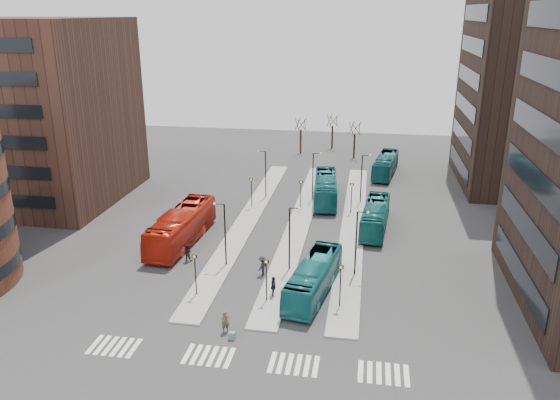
% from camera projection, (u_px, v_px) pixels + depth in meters
% --- Properties ---
extents(ground, '(160.00, 160.00, 0.00)m').
position_uv_depth(ground, '(206.00, 395.00, 34.08)').
color(ground, '#2C2C2E').
rests_on(ground, ground).
extents(island_left, '(2.50, 45.00, 0.15)m').
position_uv_depth(island_left, '(248.00, 219.00, 62.63)').
color(island_left, gray).
rests_on(island_left, ground).
extents(island_mid, '(2.50, 45.00, 0.15)m').
position_uv_depth(island_mid, '(300.00, 222.00, 61.71)').
color(island_mid, gray).
rests_on(island_mid, ground).
extents(island_right, '(2.50, 45.00, 0.15)m').
position_uv_depth(island_right, '(353.00, 226.00, 60.79)').
color(island_right, gray).
rests_on(island_right, ground).
extents(suitcase, '(0.48, 0.39, 0.58)m').
position_uv_depth(suitcase, '(232.00, 336.00, 39.81)').
color(suitcase, navy).
rests_on(suitcase, ground).
extents(red_bus, '(3.77, 12.91, 3.55)m').
position_uv_depth(red_bus, '(182.00, 226.00, 56.04)').
color(red_bus, '#B11D0D').
rests_on(red_bus, ground).
extents(teal_bus_a, '(4.24, 10.82, 2.94)m').
position_uv_depth(teal_bus_a, '(314.00, 277.00, 45.92)').
color(teal_bus_a, '#15666B').
rests_on(teal_bus_a, ground).
extents(teal_bus_b, '(3.64, 11.65, 3.19)m').
position_uv_depth(teal_bus_b, '(326.00, 189.00, 68.53)').
color(teal_bus_b, '#145B64').
rests_on(teal_bus_b, ground).
extents(teal_bus_c, '(3.36, 10.75, 2.95)m').
position_uv_depth(teal_bus_c, '(375.00, 216.00, 59.56)').
color(teal_bus_c, '#13605E').
rests_on(teal_bus_c, ground).
extents(teal_bus_d, '(4.12, 10.99, 2.99)m').
position_uv_depth(teal_bus_d, '(385.00, 165.00, 79.39)').
color(teal_bus_d, '#12535C').
rests_on(teal_bus_d, ground).
extents(traveller, '(0.74, 0.64, 1.71)m').
position_uv_depth(traveller, '(225.00, 322.00, 40.51)').
color(traveller, '#46422A').
rests_on(traveller, ground).
extents(commuter_a, '(0.90, 0.74, 1.71)m').
position_uv_depth(commuter_a, '(187.00, 253.00, 52.08)').
color(commuter_a, black).
rests_on(commuter_a, ground).
extents(commuter_b, '(0.72, 1.18, 1.88)m').
position_uv_depth(commuter_b, '(273.00, 287.00, 45.46)').
color(commuter_b, black).
rests_on(commuter_b, ground).
extents(commuter_c, '(1.03, 1.33, 1.81)m').
position_uv_depth(commuter_c, '(262.00, 266.00, 49.33)').
color(commuter_c, black).
rests_on(commuter_c, ground).
extents(crosswalk_stripes, '(22.35, 2.40, 0.01)m').
position_uv_depth(crosswalk_stripes, '(247.00, 360.00, 37.53)').
color(crosswalk_stripes, silver).
rests_on(crosswalk_stripes, ground).
extents(office_block, '(25.00, 20.12, 22.00)m').
position_uv_depth(office_block, '(16.00, 111.00, 67.37)').
color(office_block, '#44281F').
rests_on(office_block, ground).
extents(tower_far, '(20.12, 20.00, 30.00)m').
position_uv_depth(tower_far, '(549.00, 74.00, 70.85)').
color(tower_far, black).
rests_on(tower_far, ground).
extents(sign_poles, '(12.45, 22.12, 3.65)m').
position_uv_depth(sign_poles, '(287.00, 226.00, 54.48)').
color(sign_poles, black).
rests_on(sign_poles, ground).
extents(lamp_posts, '(14.04, 20.24, 6.12)m').
position_uv_depth(lamp_posts, '(303.00, 199.00, 58.60)').
color(lamp_posts, black).
rests_on(lamp_posts, ground).
extents(bare_trees, '(10.97, 8.14, 5.90)m').
position_uv_depth(bare_trees, '(329.00, 137.00, 91.18)').
color(bare_trees, black).
rests_on(bare_trees, ground).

